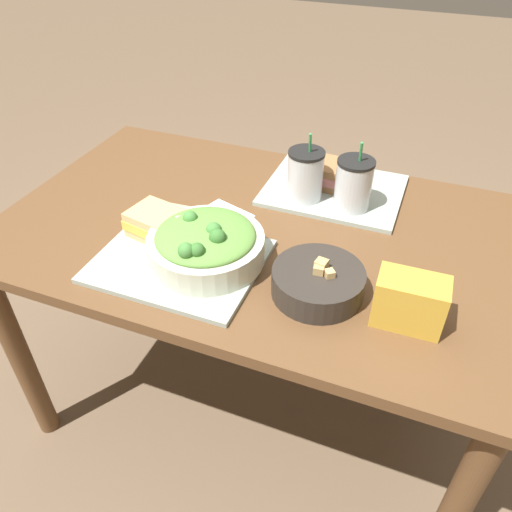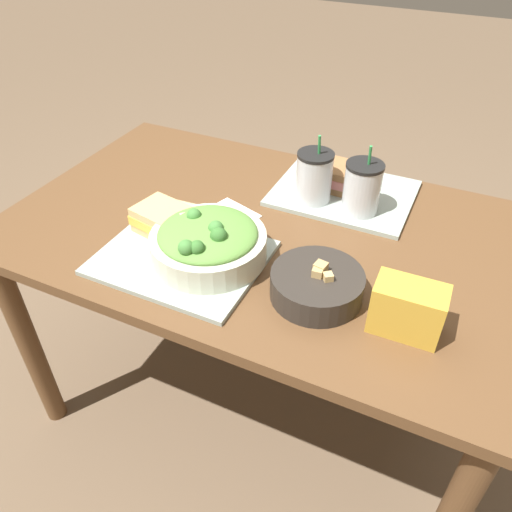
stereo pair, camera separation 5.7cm
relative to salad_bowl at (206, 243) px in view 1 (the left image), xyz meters
The scene contains 13 objects.
ground_plane 0.80m from the salad_bowl, 73.07° to the left, with size 12.00×12.00×0.00m, color brown.
dining_table 0.24m from the salad_bowl, 73.07° to the left, with size 1.30×0.81×0.72m.
tray_near 0.08m from the salad_bowl, 158.46° to the right, with size 0.37×0.30×0.01m.
tray_far 0.46m from the salad_bowl, 65.13° to the left, with size 0.37×0.30×0.01m.
salad_bowl is the anchor object (origin of this frame).
soup_bowl 0.26m from the salad_bowl, ahead, with size 0.20×0.20×0.08m.
sandwich_near 0.16m from the salad_bowl, 163.76° to the left, with size 0.15×0.13×0.06m.
baguette_near 0.12m from the salad_bowl, 133.62° to the left, with size 0.13×0.07×0.06m.
sandwich_far 0.47m from the salad_bowl, 66.79° to the left, with size 0.13×0.11×0.06m.
drink_cup_dark 0.36m from the salad_bowl, 69.36° to the left, with size 0.10×0.10×0.19m.
drink_cup_red 0.42m from the salad_bowl, 52.86° to the left, with size 0.10×0.10×0.19m.
chip_bag 0.45m from the salad_bowl, ahead, with size 0.14×0.08×0.11m.
napkin_folded 0.21m from the salad_bowl, 102.39° to the left, with size 0.15×0.13×0.00m.
Camera 1 is at (0.37, -0.96, 1.44)m, focal length 35.00 mm.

